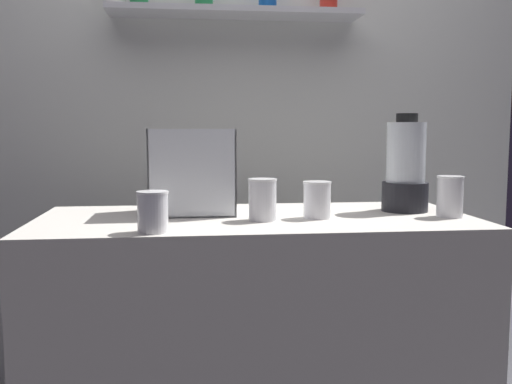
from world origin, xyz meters
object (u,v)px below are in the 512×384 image
blender_pitcher (406,170)px  juice_cup_pomegranate_far_left (153,213)px  juice_cup_carrot_left (263,202)px  carrot_display_bin (192,187)px  juice_cup_mango_middle (317,202)px  juice_cup_carrot_right (450,199)px

blender_pitcher → juice_cup_pomegranate_far_left: (-0.84, -0.32, -0.09)m
blender_pitcher → juice_cup_carrot_left: size_ratio=2.58×
juice_cup_pomegranate_far_left → juice_cup_carrot_left: bearing=27.8°
carrot_display_bin → blender_pitcher: (0.73, -0.03, 0.05)m
carrot_display_bin → juice_cup_carrot_left: size_ratio=2.18×
carrot_display_bin → juice_cup_mango_middle: size_ratio=2.41×
juice_cup_mango_middle → juice_cup_carrot_right: 0.43m
juice_cup_pomegranate_far_left → juice_cup_mango_middle: juice_cup_mango_middle is taller
juice_cup_carrot_right → juice_cup_pomegranate_far_left: bearing=-169.6°
juice_cup_carrot_right → juice_cup_mango_middle: bearing=176.4°
blender_pitcher → juice_cup_mango_middle: 0.37m
juice_cup_pomegranate_far_left → juice_cup_mango_middle: size_ratio=0.97×
juice_cup_carrot_left → blender_pitcher: bearing=16.0°
juice_cup_carrot_left → juice_cup_pomegranate_far_left: bearing=-152.2°
carrot_display_bin → blender_pitcher: blender_pitcher is taller
juice_cup_mango_middle → carrot_display_bin: bearing=158.6°
blender_pitcher → juice_cup_pomegranate_far_left: blender_pitcher is taller
carrot_display_bin → juice_cup_carrot_right: size_ratio=2.13×
juice_cup_mango_middle → juice_cup_pomegranate_far_left: bearing=-158.5°
juice_cup_pomegranate_far_left → blender_pitcher: bearing=20.8°
blender_pitcher → juice_cup_carrot_right: blender_pitcher is taller
blender_pitcher → juice_cup_carrot_left: bearing=-164.0°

